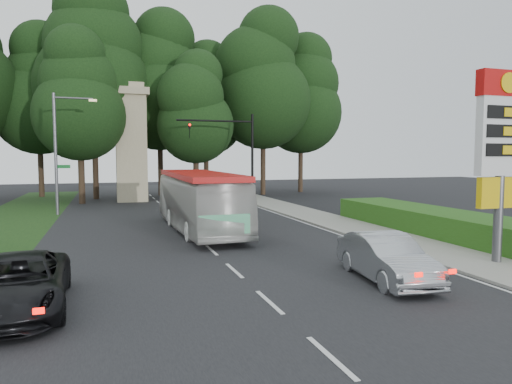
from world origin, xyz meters
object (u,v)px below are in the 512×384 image
object	(u,v)px
traffic_signal_mast	(236,146)
monument	(131,142)
gas_station_pylon	(502,140)
suv_charcoal	(18,284)
streetlight_signs	(59,148)
sedan_silver	(386,258)
transit_bus	(199,202)

from	to	relation	value
traffic_signal_mast	monument	distance (m)	9.76
gas_station_pylon	suv_charcoal	bearing A→B (deg)	-179.39
streetlight_signs	sedan_silver	bearing A→B (deg)	-61.54
monument	suv_charcoal	world-z (taller)	monument
traffic_signal_mast	sedan_silver	bearing A→B (deg)	-93.78
streetlight_signs	gas_station_pylon	bearing A→B (deg)	-51.04
gas_station_pylon	sedan_silver	distance (m)	6.27
traffic_signal_mast	monument	bearing A→B (deg)	142.00
traffic_signal_mast	sedan_silver	size ratio (longest dim) A/B	1.63
streetlight_signs	transit_bus	bearing A→B (deg)	-51.30
streetlight_signs	monument	world-z (taller)	monument
monument	streetlight_signs	bearing A→B (deg)	-121.97
streetlight_signs	transit_bus	world-z (taller)	streetlight_signs
gas_station_pylon	streetlight_signs	size ratio (longest dim) A/B	0.86
transit_bus	sedan_silver	distance (m)	11.88
traffic_signal_mast	monument	xyz separation A→B (m)	(-7.68, 6.00, 0.43)
transit_bus	traffic_signal_mast	bearing A→B (deg)	63.74
traffic_signal_mast	gas_station_pylon	bearing A→B (deg)	-80.91
gas_station_pylon	traffic_signal_mast	bearing A→B (deg)	99.09
streetlight_signs	suv_charcoal	size ratio (longest dim) A/B	1.59
sedan_silver	gas_station_pylon	bearing A→B (deg)	13.50
gas_station_pylon	suv_charcoal	xyz separation A→B (m)	(-15.40, -0.16, -3.75)
monument	transit_bus	size ratio (longest dim) A/B	0.92
streetlight_signs	suv_charcoal	distance (m)	20.54
monument	sedan_silver	xyz separation A→B (m)	(6.19, -28.60, -4.38)
streetlight_signs	monument	size ratio (longest dim) A/B	0.80
transit_bus	sedan_silver	world-z (taller)	transit_bus
gas_station_pylon	sedan_silver	size ratio (longest dim) A/B	1.55
gas_station_pylon	streetlight_signs	bearing A→B (deg)	128.96
traffic_signal_mast	transit_bus	size ratio (longest dim) A/B	0.66
gas_station_pylon	monument	distance (m)	30.17
streetlight_signs	sedan_silver	distance (m)	23.74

